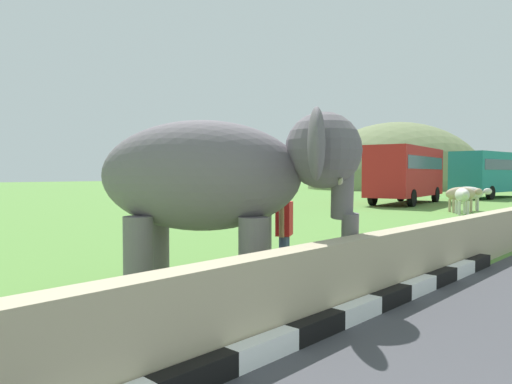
{
  "coord_description": "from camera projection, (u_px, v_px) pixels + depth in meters",
  "views": [
    {
      "loc": [
        -2.51,
        0.78,
        1.89
      ],
      "look_at": [
        2.88,
        5.81,
        1.6
      ],
      "focal_mm": 33.46,
      "sensor_mm": 36.0,
      "label": 1
    }
  ],
  "objects": [
    {
      "name": "cow_mid",
      "position": [
        462.0,
        196.0,
        21.84
      ],
      "size": [
        1.86,
        1.27,
        1.23
      ],
      "color": "beige",
      "rests_on": "ground_plane"
    },
    {
      "name": "barrier_parapet",
      "position": [
        301.0,
        289.0,
        5.71
      ],
      "size": [
        28.0,
        0.36,
        1.0
      ],
      "primitive_type": "cube",
      "color": "tan",
      "rests_on": "ground_plane"
    },
    {
      "name": "elephant",
      "position": [
        225.0,
        178.0,
        7.31
      ],
      "size": [
        3.71,
        3.92,
        2.82
      ],
      "color": "slate",
      "rests_on": "ground_plane"
    },
    {
      "name": "bus_teal",
      "position": [
        491.0,
        171.0,
        37.08
      ],
      "size": [
        9.27,
        3.37,
        3.5
      ],
      "color": "teal",
      "rests_on": "ground_plane"
    },
    {
      "name": "bus_red",
      "position": [
        406.0,
        170.0,
        29.83
      ],
      "size": [
        8.74,
        3.78,
        3.5
      ],
      "color": "#B21E1E",
      "rests_on": "ground_plane"
    },
    {
      "name": "hill_east",
      "position": [
        398.0,
        188.0,
        61.55
      ],
      "size": [
        26.42,
        21.13,
        16.85
      ],
      "color": "#6F7C52",
      "rests_on": "ground_plane"
    },
    {
      "name": "person_handler",
      "position": [
        284.0,
        229.0,
        8.22
      ],
      "size": [
        0.61,
        0.4,
        1.66
      ],
      "color": "navy",
      "rests_on": "ground_plane"
    },
    {
      "name": "cow_near",
      "position": [
        461.0,
        194.0,
        23.21
      ],
      "size": [
        1.7,
        1.56,
        1.23
      ],
      "color": "tan",
      "rests_on": "ground_plane"
    },
    {
      "name": "cow_far",
      "position": [
        468.0,
        194.0,
        24.04
      ],
      "size": [
        1.22,
        1.87,
        1.23
      ],
      "color": "beige",
      "rests_on": "ground_plane"
    }
  ]
}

